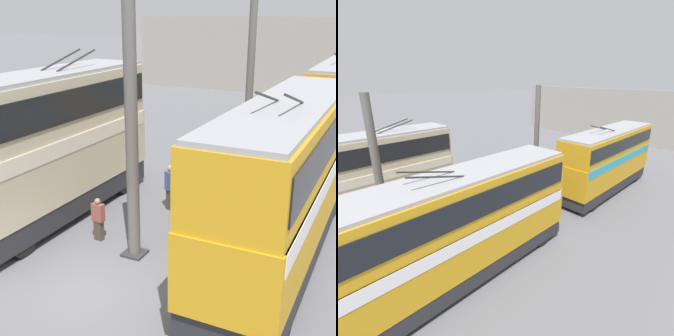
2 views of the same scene
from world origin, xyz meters
The scene contains 10 objects.
ground_plane centered at (0.00, 0.00, 0.00)m, with size 240.00×240.00×0.00m, color slate.
depot_back_wall centered at (35.08, 0.00, 3.52)m, with size 0.50×36.00×7.04m.
support_column_near centered at (2.38, 0.00, 3.94)m, with size 0.70×0.70×8.14m.
support_column_far centered at (14.23, 0.00, 3.94)m, with size 0.70×0.70×8.14m.
bus_left_near centered at (4.39, -4.22, 2.87)m, with size 11.07×2.54×5.67m.
bus_left_far centered at (17.78, -4.22, 2.83)m, with size 10.47×2.54×5.58m.
bus_right_far centered at (3.86, 4.22, 3.12)m, with size 9.16×2.54×6.11m.
person_by_right_row centered at (2.73, 1.62, 0.80)m, with size 0.28×0.44×1.53m.
person_aisle_midway centered at (6.22, 0.59, 0.98)m, with size 0.48×0.37×1.83m.
oil_drum centered at (16.06, -1.52, 0.46)m, with size 0.66×0.66×0.92m.
Camera 2 is at (-1.38, -12.64, 8.84)m, focal length 28.00 mm.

